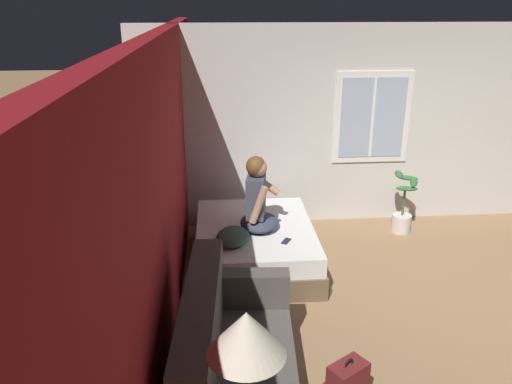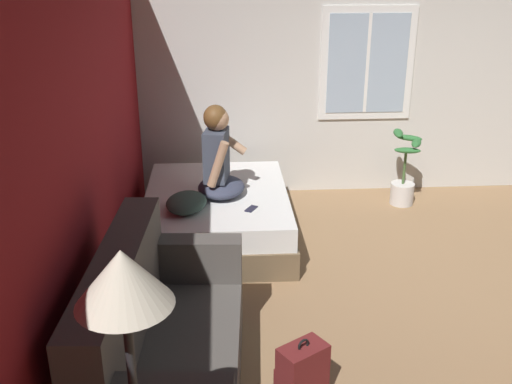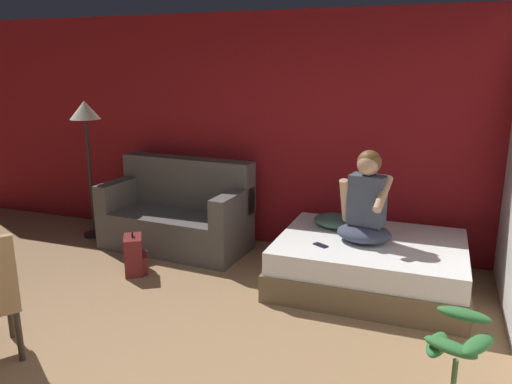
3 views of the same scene
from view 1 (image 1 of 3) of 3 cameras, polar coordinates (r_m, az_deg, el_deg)
name	(u,v)px [view 1 (image 1 of 3)]	position (r m, az deg, el deg)	size (l,w,h in m)	color
ground_plane	(473,317)	(5.57, 23.51, -13.00)	(40.00, 40.00, 0.00)	#93704C
wall_back_accent	(159,201)	(4.35, -11.04, -1.04)	(9.96, 0.16, 2.70)	maroon
wall_side_with_window	(398,125)	(7.21, 15.87, 7.34)	(0.19, 7.25, 2.70)	silver
bed	(255,245)	(5.97, -0.14, -6.06)	(1.80, 1.40, 0.48)	brown
couch	(232,367)	(3.95, -2.71, -19.38)	(1.75, 0.93, 1.04)	#514C47
person_seated	(258,200)	(5.67, 0.20, -0.94)	(0.59, 0.52, 0.88)	#383D51
throw_pillow	(233,237)	(5.47, -2.63, -5.10)	(0.48, 0.36, 0.14)	#385147
cell_phone	(286,241)	(5.52, 3.46, -5.62)	(0.07, 0.14, 0.01)	black
floor_lamp	(247,363)	(2.37, -1.08, -18.99)	(0.36, 0.36, 1.70)	black
potted_plant	(403,211)	(7.03, 16.44, -2.08)	(0.39, 0.37, 0.85)	silver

